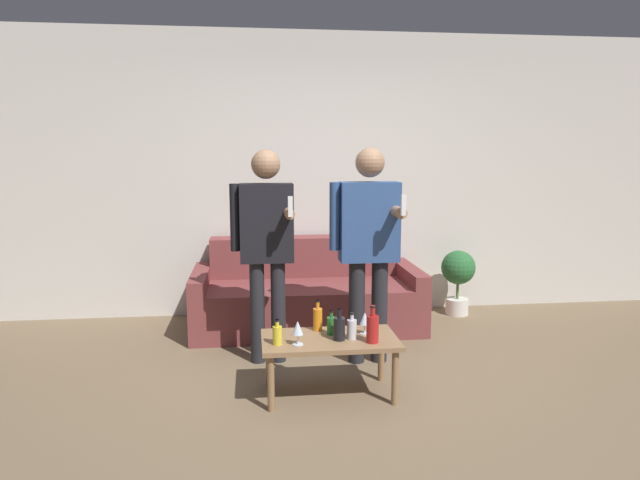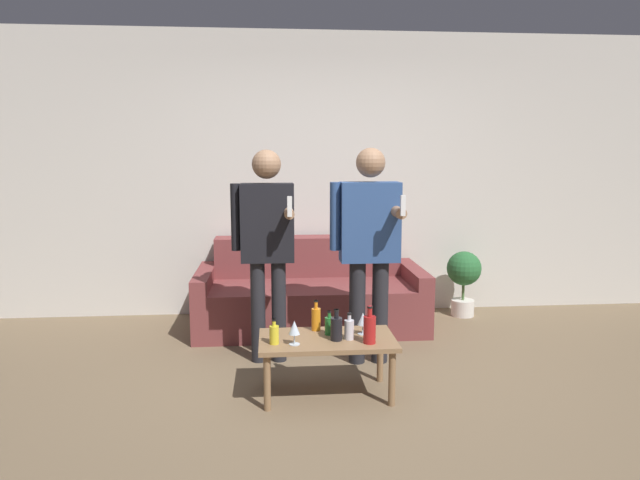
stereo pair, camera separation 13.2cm
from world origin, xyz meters
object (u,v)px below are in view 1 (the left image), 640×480
Objects in this scene: couch at (306,295)px; coffee_table at (330,345)px; person_standing_left at (266,239)px; person_standing_right at (368,239)px; bottle_orange at (339,328)px.

couch reaches higher than coffee_table.
coffee_table is at bearing -59.55° from person_standing_left.
person_standing_right is (0.37, -0.96, 0.66)m from couch.
couch is at bearing 111.06° from person_standing_right.
person_standing_left is at bearing 173.26° from person_standing_right.
bottle_orange is 0.95m from person_standing_left.
person_standing_left reaches higher than couch.
couch is 1.52m from coffee_table.
coffee_table is 0.15m from bottle_orange.
person_standing_right reaches higher than couch.
person_standing_left is 0.99× the size of person_standing_right.
coffee_table is 4.31× the size of bottle_orange.
person_standing_right reaches higher than bottle_orange.
coffee_table is at bearing -89.81° from couch.
person_standing_right is (0.36, 0.56, 0.60)m from coffee_table.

